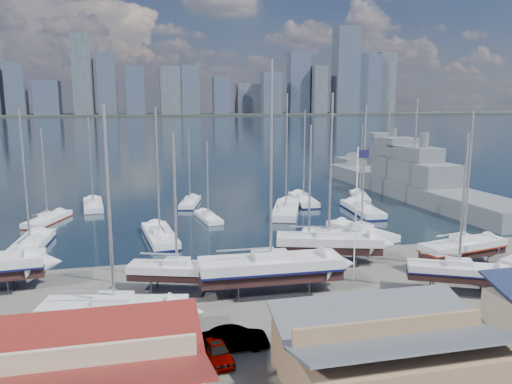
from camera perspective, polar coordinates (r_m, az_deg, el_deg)
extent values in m
plane|color=#605E59|center=(45.57, 5.18, -10.76)|extent=(1400.00, 1400.00, 0.00)
cube|color=#172836|center=(350.94, -11.11, 7.40)|extent=(1400.00, 600.00, 0.40)
cube|color=#2D332D|center=(610.63, -12.11, 8.63)|extent=(1400.00, 80.00, 2.20)
cube|color=#3D4756|center=(616.27, -25.74, 10.58)|extent=(19.55, 21.83, 55.97)
cube|color=#475166|center=(616.66, -22.72, 9.92)|extent=(26.03, 30.49, 37.14)
cube|color=#595E66|center=(600.72, -19.19, 12.56)|extent=(21.60, 16.58, 87.63)
cube|color=#3D4756|center=(599.83, -16.64, 11.75)|extent=(19.42, 28.42, 67.60)
cube|color=#475166|center=(602.02, -13.65, 11.23)|extent=(20.24, 23.80, 54.09)
cube|color=#595E66|center=(600.06, -9.68, 11.37)|extent=(24.62, 19.72, 54.00)
cube|color=#3D4756|center=(600.14, -7.55, 11.52)|extent=(20.75, 17.93, 55.97)
cube|color=#475166|center=(603.18, -4.01, 10.96)|extent=(18.36, 16.25, 43.03)
cube|color=#595E66|center=(628.51, -0.98, 10.62)|extent=(28.49, 22.03, 35.69)
cube|color=#3D4756|center=(617.31, 1.74, 11.25)|extent=(23.34, 17.87, 49.11)
cube|color=#475166|center=(643.05, 4.86, 12.38)|extent=(25.35, 19.79, 75.95)
cube|color=#595E66|center=(644.27, 7.05, 11.52)|extent=(17.00, 27.45, 57.67)
cube|color=#3D4756|center=(658.90, 10.21, 13.51)|extent=(29.28, 24.05, 106.04)
cube|color=#475166|center=(679.94, 12.38, 12.00)|extent=(30.82, 28.37, 74.41)
cube|color=#595E66|center=(694.93, 14.59, 11.99)|extent=(21.74, 17.03, 77.48)
cube|color=maroon|center=(27.68, -21.80, -17.42)|extent=(14.70, 9.45, 1.41)
cube|color=#8C6B4C|center=(31.56, 14.89, -18.11)|extent=(12.00, 8.00, 3.00)
cube|color=slate|center=(30.66, 15.08, -14.76)|extent=(12.60, 8.40, 1.27)
cube|color=#2D2D33|center=(37.45, -15.70, -15.85)|extent=(5.86, 3.59, 0.16)
cube|color=black|center=(36.81, -15.82, -13.72)|extent=(10.19, 4.39, 0.79)
cube|color=silver|center=(36.50, -15.88, -12.58)|extent=(10.28, 4.79, 0.79)
cube|color=maroon|center=(36.65, -15.86, -13.11)|extent=(10.38, 4.84, 0.16)
cube|color=silver|center=(36.26, -15.93, -11.64)|extent=(2.77, 2.15, 0.50)
cylinder|color=#B2B2B7|center=(34.43, -16.46, -1.63)|extent=(0.22, 0.22, 13.38)
cube|color=#2D2D33|center=(44.75, -8.93, -11.14)|extent=(5.05, 3.48, 0.16)
cube|color=black|center=(44.24, -8.98, -9.39)|extent=(8.58, 4.59, 0.67)
cube|color=silver|center=(44.02, -9.00, -8.56)|extent=(8.70, 4.92, 0.67)
cube|color=silver|center=(43.84, -9.03, -7.84)|extent=(2.44, 2.01, 0.50)
cylinder|color=#B2B2B7|center=(42.48, -9.23, -0.88)|extent=(0.22, 0.22, 11.32)
cube|color=#2D2D33|center=(44.10, 1.67, -11.35)|extent=(6.82, 3.27, 0.16)
cube|color=black|center=(43.53, 1.68, -9.38)|extent=(12.32, 3.25, 0.98)
cube|color=silver|center=(43.21, 1.69, -8.15)|extent=(12.33, 3.77, 0.98)
cube|color=#0D1141|center=(43.35, 1.69, -8.72)|extent=(12.46, 3.81, 0.20)
cube|color=silver|center=(42.98, 1.70, -7.22)|extent=(3.12, 2.14, 0.50)
cylinder|color=#B2B2B7|center=(41.28, 1.75, 3.45)|extent=(0.22, 0.22, 16.53)
cube|color=#2D2D33|center=(52.33, 8.25, -7.92)|extent=(6.36, 4.26, 0.16)
cube|color=black|center=(51.87, 8.30, -6.30)|extent=(10.87, 5.52, 0.85)
cube|color=silver|center=(51.64, 8.32, -5.40)|extent=(11.00, 5.95, 0.85)
cube|color=silver|center=(51.46, 8.34, -4.67)|extent=(3.06, 2.48, 0.50)
cylinder|color=#B2B2B7|center=(50.14, 8.55, 2.97)|extent=(0.22, 0.22, 14.31)
cube|color=#2D2D33|center=(47.33, 21.95, -10.58)|extent=(5.06, 3.91, 0.16)
cube|color=black|center=(46.85, 22.07, -8.91)|extent=(8.40, 5.44, 0.67)
cube|color=silver|center=(46.64, 22.13, -8.13)|extent=(8.55, 5.76, 0.67)
cube|color=#0D1141|center=(46.74, 22.10, -8.49)|extent=(8.64, 5.82, 0.13)
cube|color=silver|center=(46.47, 22.17, -7.45)|extent=(2.50, 2.18, 0.50)
cylinder|color=#B2B2B7|center=(45.19, 22.64, -0.90)|extent=(0.22, 0.22, 11.30)
cube|color=#2D2D33|center=(54.51, 22.46, -7.87)|extent=(5.57, 3.39, 0.16)
cube|color=black|center=(54.08, 22.56, -6.36)|extent=(9.71, 4.12, 0.76)
cube|color=silver|center=(53.88, 22.62, -5.59)|extent=(9.79, 4.51, 0.76)
cube|color=maroon|center=(53.97, 22.59, -5.94)|extent=(9.89, 4.55, 0.15)
cube|color=silver|center=(53.72, 22.67, -4.94)|extent=(2.64, 2.03, 0.50)
cylinder|color=#B2B2B7|center=(52.53, 23.13, 1.53)|extent=(0.22, 0.22, 12.76)
cube|color=black|center=(61.81, -24.33, -6.26)|extent=(3.35, 10.94, 0.86)
cube|color=silver|center=(61.59, -24.39, -5.49)|extent=(3.80, 10.98, 0.86)
cube|color=#0D1141|center=(61.69, -24.36, -5.84)|extent=(3.84, 11.09, 0.17)
cube|color=silver|center=(61.41, -24.44, -4.88)|extent=(2.00, 2.82, 0.50)
cylinder|color=#B2B2B7|center=(60.08, -24.93, 1.62)|extent=(0.22, 0.22, 14.56)
cube|color=black|center=(74.30, -22.67, -3.41)|extent=(5.23, 9.14, 0.72)
cube|color=silver|center=(74.15, -22.71, -2.87)|extent=(5.58, 9.27, 0.72)
cube|color=maroon|center=(74.22, -22.70, -3.12)|extent=(5.64, 9.37, 0.14)
cube|color=silver|center=(74.02, -22.75, -2.41)|extent=(2.22, 2.64, 0.50)
cylinder|color=#B2B2B7|center=(73.05, -23.06, 2.04)|extent=(0.22, 0.22, 12.11)
cube|color=black|center=(81.74, -18.08, -1.95)|extent=(3.31, 9.97, 0.78)
cube|color=silver|center=(81.58, -18.11, -1.41)|extent=(3.72, 10.01, 0.78)
cube|color=silver|center=(81.46, -18.14, -0.97)|extent=(1.88, 2.60, 0.50)
cylinder|color=#B2B2B7|center=(80.52, -18.39, 3.47)|extent=(0.22, 0.22, 13.21)
cube|color=black|center=(61.25, -10.90, -5.66)|extent=(3.76, 11.11, 0.87)
cube|color=silver|center=(61.02, -10.92, -4.87)|extent=(4.22, 11.16, 0.87)
cube|color=#0D1141|center=(61.13, -10.91, -5.24)|extent=(4.26, 11.27, 0.17)
cube|color=silver|center=(60.85, -10.95, -4.25)|extent=(2.12, 2.91, 0.50)
cylinder|color=#B2B2B7|center=(59.49, -11.18, 2.39)|extent=(0.22, 0.22, 14.70)
cube|color=black|center=(70.24, -5.47, -3.37)|extent=(2.92, 7.82, 0.61)
cube|color=silver|center=(70.10, -5.48, -2.89)|extent=(3.23, 7.87, 0.61)
cube|color=silver|center=(69.98, -5.49, -2.44)|extent=(1.55, 2.08, 0.50)
cylinder|color=#B2B2B7|center=(69.07, -5.56, 1.53)|extent=(0.22, 0.22, 10.31)
cube|color=black|center=(80.53, -7.53, -1.67)|extent=(4.11, 8.81, 0.69)
cube|color=silver|center=(80.39, -7.54, -1.19)|extent=(4.46, 8.90, 0.69)
cube|color=#0D1141|center=(80.46, -7.54, -1.41)|extent=(4.51, 8.98, 0.14)
cube|color=silver|center=(80.28, -7.55, -0.78)|extent=(1.93, 2.43, 0.50)
cylinder|color=#B2B2B7|center=(79.41, -7.65, 3.14)|extent=(0.22, 0.22, 11.57)
cube|color=black|center=(58.24, 6.03, -6.32)|extent=(6.57, 9.50, 0.77)
cube|color=silver|center=(58.03, 6.04, -5.60)|extent=(6.92, 9.69, 0.77)
cube|color=maroon|center=(58.12, 6.04, -5.93)|extent=(6.99, 9.79, 0.15)
cube|color=silver|center=(57.86, 6.05, -4.99)|extent=(2.55, 2.87, 0.50)
cylinder|color=#B2B2B7|center=(56.54, 6.17, 1.09)|extent=(0.22, 0.22, 12.92)
cube|color=black|center=(73.90, 3.44, -2.77)|extent=(6.97, 12.39, 0.97)
cube|color=silver|center=(73.69, 3.44, -2.03)|extent=(7.45, 12.57, 0.97)
cube|color=silver|center=(73.53, 3.45, -1.47)|extent=(2.98, 3.56, 0.50)
cylinder|color=#B2B2B7|center=(72.34, 3.52, 4.70)|extent=(0.22, 0.22, 16.40)
cube|color=black|center=(81.96, 5.43, -1.46)|extent=(3.35, 10.60, 0.83)
cube|color=silver|center=(81.80, 5.44, -0.89)|extent=(3.79, 10.64, 0.83)
cube|color=#0D1141|center=(81.87, 5.43, -1.15)|extent=(3.83, 10.74, 0.17)
cube|color=silver|center=(81.67, 5.45, -0.43)|extent=(1.97, 2.75, 0.50)
cylinder|color=#B2B2B7|center=(80.69, 5.53, 4.32)|extent=(0.22, 0.22, 14.08)
cube|color=black|center=(63.59, 11.91, -5.08)|extent=(5.58, 10.33, 0.81)
cube|color=silver|center=(63.39, 11.94, -4.37)|extent=(5.98, 10.47, 0.81)
cube|color=silver|center=(63.23, 11.96, -3.80)|extent=(2.43, 2.94, 0.50)
cylinder|color=#B2B2B7|center=(61.98, 12.18, 2.10)|extent=(0.22, 0.22, 13.64)
cube|color=black|center=(76.19, 12.03, -2.56)|extent=(3.40, 11.23, 0.89)
cube|color=silver|center=(76.00, 12.05, -1.91)|extent=(3.87, 11.27, 0.89)
cube|color=#0D1141|center=(76.09, 12.04, -2.21)|extent=(3.90, 11.38, 0.18)
cube|color=silver|center=(75.86, 12.07, -1.39)|extent=(2.05, 2.89, 0.50)
cylinder|color=#B2B2B7|center=(74.76, 12.28, 4.04)|extent=(0.22, 0.22, 14.95)
cube|color=black|center=(86.49, 11.76, -0.97)|extent=(4.61, 9.06, 0.71)
cube|color=silver|center=(86.36, 11.78, -0.51)|extent=(4.96, 9.17, 0.71)
cube|color=maroon|center=(86.42, 11.77, -0.73)|extent=(5.01, 9.26, 0.14)
cube|color=silver|center=(86.25, 11.79, -0.12)|extent=(2.07, 2.55, 0.50)
cylinder|color=#B2B2B7|center=(85.43, 11.93, 3.65)|extent=(0.22, 0.22, 11.93)
cube|color=#575D61|center=(91.11, 17.42, -0.19)|extent=(10.59, 51.69, 4.62)
cube|color=#575D61|center=(90.48, 17.56, 2.37)|extent=(7.40, 18.26, 3.60)
cube|color=#575D61|center=(90.15, 17.66, 4.26)|extent=(5.40, 10.49, 2.40)
cube|color=#575D61|center=(94.31, 16.00, 5.63)|extent=(5.98, 5.40, 1.20)
cylinder|color=#B2B2B7|center=(89.79, 17.84, 7.56)|extent=(0.30, 0.30, 8.00)
cube|color=#575D61|center=(114.09, 14.71, 1.93)|extent=(7.78, 42.16, 3.78)
cube|color=#575D61|center=(113.63, 14.79, 3.77)|extent=(5.75, 14.83, 3.60)
cube|color=#575D61|center=(113.35, 14.86, 5.28)|extent=(4.24, 8.50, 2.40)
cube|color=#575D61|center=(116.89, 13.88, 6.30)|extent=(4.81, 4.32, 1.20)
cylinder|color=#B2B2B7|center=(113.05, 14.98, 7.91)|extent=(0.30, 0.30, 8.00)
imported|color=gray|center=(33.47, -4.50, -17.68)|extent=(2.01, 4.00, 1.31)
imported|color=gray|center=(34.75, -2.38, -16.40)|extent=(4.50, 1.74, 1.46)
imported|color=gray|center=(38.29, 21.05, -14.57)|extent=(2.70, 5.10, 1.37)
imported|color=gray|center=(39.81, 15.95, -13.10)|extent=(4.18, 5.93, 1.59)
cylinder|color=white|center=(45.93, 11.32, -2.66)|extent=(0.12, 0.12, 12.41)
cube|color=#17133E|center=(45.25, 12.17, 4.29)|extent=(1.03, 0.05, 0.72)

